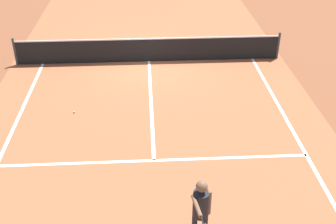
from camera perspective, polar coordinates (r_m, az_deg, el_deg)
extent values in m
plane|color=brown|center=(16.96, -2.55, 6.74)|extent=(60.00, 60.00, 0.00)
cube|color=#9E5433|center=(16.96, -2.55, 6.75)|extent=(10.62, 24.40, 0.00)
cube|color=white|center=(12.43, -21.33, -5.43)|extent=(0.10, 11.89, 0.01)
cube|color=white|center=(12.54, 17.24, -4.24)|extent=(0.10, 11.89, 0.01)
cube|color=white|center=(11.42, -1.87, -6.45)|extent=(8.22, 0.10, 0.01)
cube|color=white|center=(14.10, -2.27, 1.45)|extent=(0.10, 6.40, 0.01)
cylinder|color=#33383D|center=(17.46, -19.67, 7.56)|extent=(0.09, 0.09, 1.07)
cylinder|color=#33383D|center=(17.56, 14.44, 8.53)|extent=(0.09, 0.09, 1.07)
cube|color=black|center=(16.78, -2.58, 8.16)|extent=(10.17, 0.02, 0.91)
cube|color=white|center=(16.60, -2.62, 9.69)|extent=(10.17, 0.03, 0.05)
cylinder|color=black|center=(8.53, 4.39, -12.10)|extent=(0.32, 0.32, 0.58)
sphere|color=brown|center=(8.23, 4.51, -9.82)|extent=(0.23, 0.23, 0.23)
cylinder|color=brown|center=(8.56, 5.51, -11.88)|extent=(0.08, 0.08, 0.57)
cylinder|color=brown|center=(8.13, 3.83, -12.36)|extent=(0.16, 0.57, 0.08)
cylinder|color=black|center=(7.86, 4.60, -14.28)|extent=(0.06, 0.22, 0.03)
sphere|color=#CCE033|center=(13.75, -12.36, 0.00)|extent=(0.07, 0.07, 0.07)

